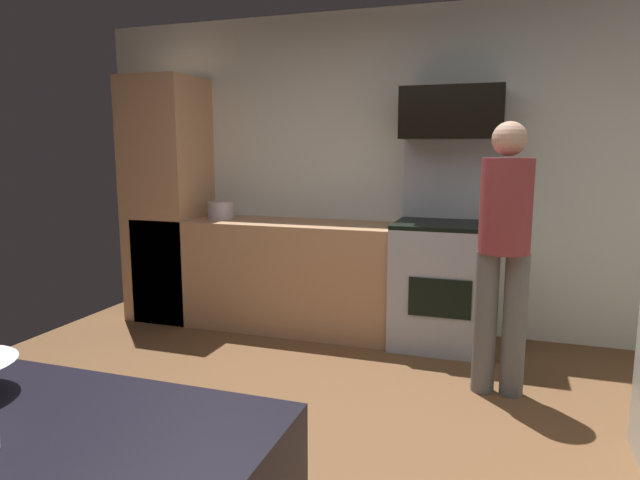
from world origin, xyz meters
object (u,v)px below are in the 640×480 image
(oven_range, at_px, (445,278))
(person_cook, at_px, (504,245))
(stock_pot, at_px, (221,210))
(microwave, at_px, (452,113))

(oven_range, xyz_separation_m, person_cook, (0.41, -0.79, 0.41))
(person_cook, bearing_deg, oven_range, 117.63)
(person_cook, height_order, stock_pot, person_cook)
(microwave, bearing_deg, oven_range, -90.00)
(oven_range, xyz_separation_m, microwave, (0.00, 0.08, 1.24))
(oven_range, height_order, microwave, microwave)
(person_cook, bearing_deg, microwave, 115.31)
(microwave, bearing_deg, person_cook, -64.69)
(microwave, relative_size, person_cook, 0.45)
(oven_range, distance_m, microwave, 1.24)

